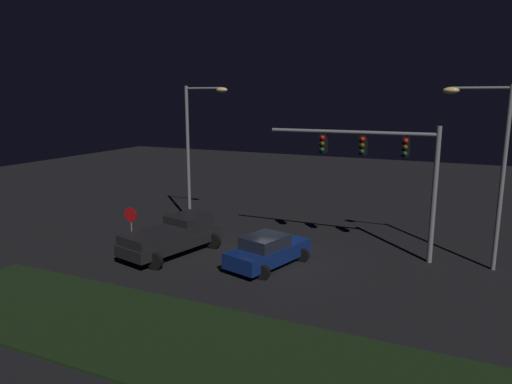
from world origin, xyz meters
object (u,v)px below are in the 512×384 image
car_sedan (268,251)px  street_lamp_left (196,138)px  street_lamp_right (490,155)px  traffic_signal_gantry (383,158)px  pickup_truck (174,234)px  stop_sign (131,220)px

car_sedan → street_lamp_left: bearing=69.4°
car_sedan → street_lamp_right: size_ratio=0.57×
car_sedan → traffic_signal_gantry: (4.43, 3.67, 4.16)m
pickup_truck → car_sedan: (5.00, 0.32, -0.26)m
car_sedan → traffic_signal_gantry: bearing=-34.5°
street_lamp_right → street_lamp_left: bearing=175.3°
street_lamp_right → stop_sign: size_ratio=3.74×
street_lamp_left → street_lamp_right: 16.15m
street_lamp_left → stop_sign: street_lamp_left is taller
street_lamp_right → stop_sign: street_lamp_right is taller
traffic_signal_gantry → stop_sign: bearing=-159.6°
pickup_truck → traffic_signal_gantry: 10.96m
pickup_truck → traffic_signal_gantry: size_ratio=0.69×
car_sedan → traffic_signal_gantry: 7.10m
traffic_signal_gantry → street_lamp_right: 4.64m
street_lamp_left → car_sedan: bearing=-36.4°
pickup_truck → street_lamp_right: 15.28m
stop_sign → pickup_truck: bearing=9.4°
car_sedan → traffic_signal_gantry: size_ratio=0.57×
stop_sign → traffic_signal_gantry: bearing=20.4°
traffic_signal_gantry → street_lamp_right: bearing=2.6°
stop_sign → street_lamp_left: bearing=86.7°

